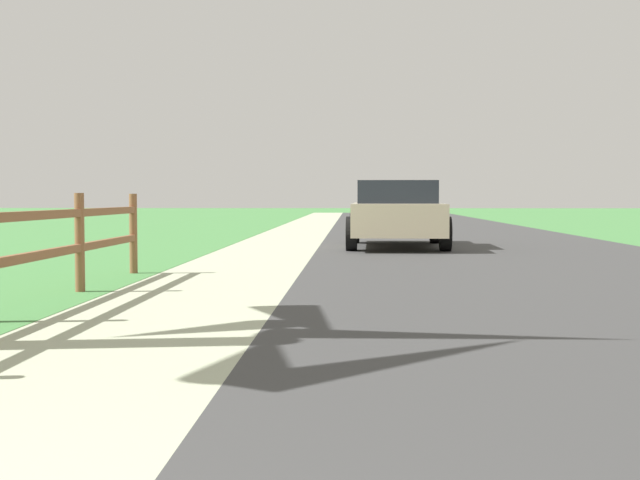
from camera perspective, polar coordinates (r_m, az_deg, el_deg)
ground_plane at (r=25.10m, az=0.49°, el=0.35°), size 120.00×120.00×0.00m
road_asphalt at (r=27.23m, az=8.00°, el=0.52°), size 7.00×66.00×0.01m
curb_concrete at (r=27.35m, az=-5.68°, el=0.54°), size 6.00×66.00×0.01m
grass_verge at (r=27.59m, az=-8.76°, el=0.55°), size 5.00×66.00×0.00m
parked_suv_beige at (r=19.03m, az=5.00°, el=1.76°), size 2.17×4.84×1.43m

